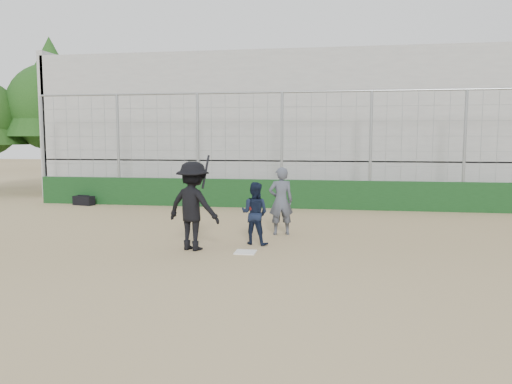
# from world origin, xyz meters

# --- Properties ---
(ground) EXTENTS (90.00, 90.00, 0.00)m
(ground) POSITION_xyz_m (0.00, 0.00, 0.00)
(ground) COLOR olive
(ground) RESTS_ON ground
(home_plate) EXTENTS (0.44, 0.44, 0.02)m
(home_plate) POSITION_xyz_m (0.00, 0.00, 0.01)
(home_plate) COLOR white
(home_plate) RESTS_ON ground
(backstop) EXTENTS (18.10, 0.25, 4.04)m
(backstop) POSITION_xyz_m (0.00, 7.00, 0.96)
(backstop) COLOR #103414
(backstop) RESTS_ON ground
(bleachers) EXTENTS (20.25, 6.70, 6.98)m
(bleachers) POSITION_xyz_m (0.00, 11.95, 2.92)
(bleachers) COLOR #979797
(bleachers) RESTS_ON ground
(tree_left) EXTENTS (4.48, 4.48, 7.00)m
(tree_left) POSITION_xyz_m (-11.00, 11.00, 4.39)
(tree_left) COLOR #342013
(tree_left) RESTS_ON ground
(batter_at_plate) EXTENTS (1.40, 1.07, 2.06)m
(batter_at_plate) POSITION_xyz_m (-1.17, 0.12, 0.96)
(batter_at_plate) COLOR black
(batter_at_plate) RESTS_ON ground
(catcher_crouched) EXTENTS (0.84, 0.74, 0.99)m
(catcher_crouched) POSITION_xyz_m (0.06, 0.86, 0.49)
(catcher_crouched) COLOR black
(catcher_crouched) RESTS_ON ground
(umpire) EXTENTS (0.72, 0.57, 1.54)m
(umpire) POSITION_xyz_m (0.51, 2.14, 0.77)
(umpire) COLOR #444957
(umpire) RESTS_ON ground
(equipment_bag) EXTENTS (0.84, 0.52, 0.37)m
(equipment_bag) POSITION_xyz_m (-7.22, 6.60, 0.17)
(equipment_bag) COLOR black
(equipment_bag) RESTS_ON ground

